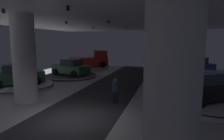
{
  "coord_description": "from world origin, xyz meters",
  "views": [
    {
      "loc": [
        4.49,
        -8.39,
        3.81
      ],
      "look_at": [
        -0.18,
        7.79,
        1.4
      ],
      "focal_mm": 31.69,
      "sensor_mm": 36.0,
      "label": 1
    }
  ],
  "objects": [
    {
      "name": "column_right",
      "position": [
        4.6,
        -3.22,
        2.75
      ],
      "size": [
        1.45,
        1.45,
        5.5
      ],
      "color": "silver",
      "rests_on": "ground"
    },
    {
      "name": "display_platform_far_left",
      "position": [
        -5.77,
        10.87,
        0.14
      ],
      "size": [
        5.62,
        5.62,
        0.24
      ],
      "color": "#333338",
      "rests_on": "ground"
    },
    {
      "name": "display_platform_mid_right",
      "position": [
        6.83,
        4.38,
        0.18
      ],
      "size": [
        5.8,
        5.8,
        0.32
      ],
      "color": "silver",
      "rests_on": "ground"
    },
    {
      "name": "pickup_truck_deep_left",
      "position": [
        -6.09,
        17.33,
        1.23
      ],
      "size": [
        5.67,
        4.46,
        2.3
      ],
      "color": "maroon",
      "rests_on": "display_platform_deep_left"
    },
    {
      "name": "display_platform_deep_left",
      "position": [
        -6.37,
        17.18,
        0.17
      ],
      "size": [
        5.71,
        5.71,
        0.3
      ],
      "color": "#B7B7BC",
      "rests_on": "ground"
    },
    {
      "name": "display_car_deep_right",
      "position": [
        7.61,
        16.72,
        1.09
      ],
      "size": [
        3.99,
        4.43,
        1.71
      ],
      "color": "navy",
      "rests_on": "display_platform_deep_right"
    },
    {
      "name": "display_car_far_left",
      "position": [
        -5.74,
        10.86,
        1.01
      ],
      "size": [
        4.55,
        3.19,
        1.71
      ],
      "color": "#2D5638",
      "rests_on": "display_platform_far_left"
    },
    {
      "name": "pickup_truck_far_right",
      "position": [
        5.74,
        10.82,
        1.28
      ],
      "size": [
        4.58,
        5.63,
        2.3
      ],
      "color": "maroon",
      "rests_on": "display_platform_far_right"
    },
    {
      "name": "display_car_mid_right",
      "position": [
        6.8,
        4.37,
        1.08
      ],
      "size": [
        4.47,
        3.89,
        1.71
      ],
      "color": "black",
      "rests_on": "display_platform_mid_right"
    },
    {
      "name": "display_platform_deep_right",
      "position": [
        7.59,
        16.74,
        0.18
      ],
      "size": [
        6.03,
        6.03,
        0.32
      ],
      "color": "#B7B7BC",
      "rests_on": "ground"
    },
    {
      "name": "display_car_mid_left",
      "position": [
        -7.65,
        5.01,
        1.03
      ],
      "size": [
        4.27,
        4.22,
        1.71
      ],
      "color": "#2D5638",
      "rests_on": "display_platform_mid_left"
    },
    {
      "name": "display_platform_mid_left",
      "position": [
        -7.63,
        5.03,
        0.15
      ],
      "size": [
        5.85,
        5.85,
        0.27
      ],
      "color": "#B7B7BC",
      "rests_on": "ground"
    },
    {
      "name": "column_left",
      "position": [
        -4.18,
        1.88,
        2.75
      ],
      "size": [
        1.41,
        1.41,
        5.5
      ],
      "color": "silver",
      "rests_on": "ground"
    },
    {
      "name": "ceiling_with_spotlights",
      "position": [
        0.0,
        0.0,
        5.55
      ],
      "size": [
        24.0,
        44.0,
        0.39
      ],
      "color": "silver"
    },
    {
      "name": "visitor_walking_near",
      "position": [
        1.37,
        3.12,
        0.91
      ],
      "size": [
        0.32,
        0.32,
        1.59
      ],
      "color": "black",
      "rests_on": "ground"
    },
    {
      "name": "ground",
      "position": [
        0.0,
        0.0,
        -0.02
      ],
      "size": [
        24.0,
        44.0,
        0.06
      ],
      "color": "#B2B2B7"
    },
    {
      "name": "display_platform_far_right",
      "position": [
        5.57,
        10.55,
        0.19
      ],
      "size": [
        5.86,
        5.86,
        0.34
      ],
      "color": "#B7B7BC",
      "rests_on": "ground"
    }
  ]
}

